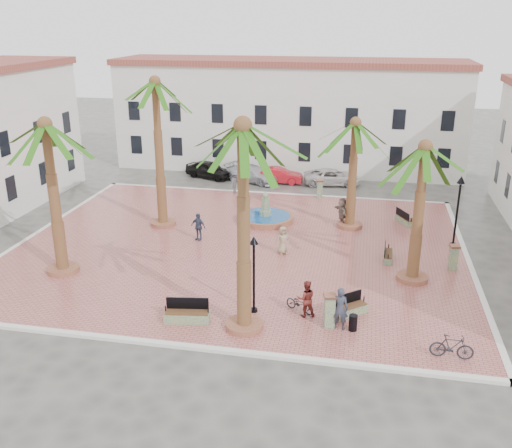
# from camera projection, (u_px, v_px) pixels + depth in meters

# --- Properties ---
(ground) EXTENTS (120.00, 120.00, 0.00)m
(ground) POSITION_uv_depth(u_px,v_px,m) (239.00, 248.00, 33.79)
(ground) COLOR #56544F
(ground) RESTS_ON ground
(plaza) EXTENTS (26.00, 22.00, 0.15)m
(plaza) POSITION_uv_depth(u_px,v_px,m) (239.00, 247.00, 33.76)
(plaza) COLOR #B35F59
(plaza) RESTS_ON ground
(kerb_n) EXTENTS (26.30, 0.30, 0.16)m
(kerb_n) POSITION_uv_depth(u_px,v_px,m) (271.00, 194.00, 43.90)
(kerb_n) COLOR silver
(kerb_n) RESTS_ON ground
(kerb_s) EXTENTS (26.30, 0.30, 0.16)m
(kerb_s) POSITION_uv_depth(u_px,v_px,m) (181.00, 346.00, 23.63)
(kerb_s) COLOR silver
(kerb_s) RESTS_ON ground
(kerb_e) EXTENTS (0.30, 22.30, 0.16)m
(kerb_e) POSITION_uv_depth(u_px,v_px,m) (469.00, 264.00, 31.38)
(kerb_e) COLOR silver
(kerb_e) RESTS_ON ground
(kerb_w) EXTENTS (0.30, 22.30, 0.16)m
(kerb_w) POSITION_uv_depth(u_px,v_px,m) (40.00, 232.00, 36.15)
(kerb_w) COLOR silver
(kerb_w) RESTS_ON ground
(building_north) EXTENTS (30.40, 7.40, 9.50)m
(building_north) POSITION_uv_depth(u_px,v_px,m) (289.00, 114.00, 50.58)
(building_north) COLOR silver
(building_north) RESTS_ON ground
(fountain) EXTENTS (3.78, 3.78, 1.95)m
(fountain) POSITION_uv_depth(u_px,v_px,m) (265.00, 217.00, 37.83)
(fountain) COLOR #A15D43
(fountain) RESTS_ON plaza
(palm_nw) EXTENTS (5.27, 5.27, 9.49)m
(palm_nw) POSITION_uv_depth(u_px,v_px,m) (156.00, 97.00, 34.34)
(palm_nw) COLOR #A15D43
(palm_nw) RESTS_ON plaza
(palm_sw) EXTENTS (5.44, 5.44, 8.25)m
(palm_sw) POSITION_uv_depth(u_px,v_px,m) (47.00, 142.00, 27.97)
(palm_sw) COLOR #A15D43
(palm_sw) RESTS_ON plaza
(palm_s) EXTENTS (5.42, 5.42, 9.23)m
(palm_s) POSITION_uv_depth(u_px,v_px,m) (243.00, 150.00, 22.16)
(palm_s) COLOR #A15D43
(palm_s) RESTS_ON plaza
(palm_e) EXTENTS (5.27, 5.27, 7.34)m
(palm_e) POSITION_uv_depth(u_px,v_px,m) (424.00, 164.00, 27.31)
(palm_e) COLOR #A15D43
(palm_e) RESTS_ON plaza
(palm_ne) EXTENTS (5.24, 5.24, 7.09)m
(palm_ne) POSITION_uv_depth(u_px,v_px,m) (355.00, 136.00, 34.77)
(palm_ne) COLOR #A15D43
(palm_ne) RESTS_ON plaza
(bench_s) EXTENTS (2.08, 0.91, 1.06)m
(bench_s) POSITION_uv_depth(u_px,v_px,m) (187.00, 315.00, 25.29)
(bench_s) COLOR gray
(bench_s) RESTS_ON plaza
(bench_se) EXTENTS (1.79, 1.66, 0.99)m
(bench_se) POSITION_uv_depth(u_px,v_px,m) (348.00, 310.00, 25.84)
(bench_se) COLOR gray
(bench_se) RESTS_ON plaza
(bench_e) EXTENTS (0.55, 1.63, 0.85)m
(bench_e) POSITION_uv_depth(u_px,v_px,m) (388.00, 256.00, 31.75)
(bench_e) COLOR gray
(bench_e) RESTS_ON plaza
(bench_ne) EXTENTS (1.25, 1.78, 0.91)m
(bench_ne) POSITION_uv_depth(u_px,v_px,m) (405.00, 220.00, 37.32)
(bench_ne) COLOR gray
(bench_ne) RESTS_ON plaza
(lamppost_s) EXTENTS (0.40, 0.40, 3.72)m
(lamppost_s) POSITION_uv_depth(u_px,v_px,m) (254.00, 261.00, 25.38)
(lamppost_s) COLOR black
(lamppost_s) RESTS_ON plaza
(lamppost_e) EXTENTS (0.47, 0.47, 4.29)m
(lamppost_e) POSITION_uv_depth(u_px,v_px,m) (459.00, 199.00, 32.71)
(lamppost_e) COLOR black
(lamppost_e) RESTS_ON plaza
(bollard_se) EXTENTS (0.66, 0.66, 1.54)m
(bollard_se) POSITION_uv_depth(u_px,v_px,m) (329.00, 310.00, 24.72)
(bollard_se) COLOR gray
(bollard_se) RESTS_ON plaza
(bollard_n) EXTENTS (0.58, 0.58, 1.40)m
(bollard_n) POSITION_uv_depth(u_px,v_px,m) (320.00, 189.00, 42.38)
(bollard_n) COLOR gray
(bollard_n) RESTS_ON plaza
(bollard_e) EXTENTS (0.59, 0.59, 1.40)m
(bollard_e) POSITION_uv_depth(u_px,v_px,m) (453.00, 257.00, 30.35)
(bollard_e) COLOR gray
(bollard_e) RESTS_ON plaza
(litter_bin) EXTENTS (0.37, 0.37, 0.72)m
(litter_bin) POSITION_uv_depth(u_px,v_px,m) (353.00, 323.00, 24.56)
(litter_bin) COLOR black
(litter_bin) RESTS_ON plaza
(cyclist_a) EXTENTS (0.76, 0.54, 1.96)m
(cyclist_a) POSITION_uv_depth(u_px,v_px,m) (340.00, 308.00, 24.48)
(cyclist_a) COLOR #2E3242
(cyclist_a) RESTS_ON plaza
(bicycle_a) EXTENTS (1.58, 1.19, 0.79)m
(bicycle_a) POSITION_uv_depth(u_px,v_px,m) (300.00, 304.00, 26.12)
(bicycle_a) COLOR black
(bicycle_a) RESTS_ON plaza
(cyclist_b) EXTENTS (0.98, 0.84, 1.73)m
(cyclist_b) POSITION_uv_depth(u_px,v_px,m) (306.00, 299.00, 25.58)
(cyclist_b) COLOR maroon
(cyclist_b) RESTS_ON plaza
(bicycle_b) EXTENTS (1.72, 0.54, 1.02)m
(bicycle_b) POSITION_uv_depth(u_px,v_px,m) (452.00, 347.00, 22.49)
(bicycle_b) COLOR black
(bicycle_b) RESTS_ON plaza
(pedestrian_fountain_a) EXTENTS (0.95, 0.89, 1.63)m
(pedestrian_fountain_a) POSITION_uv_depth(u_px,v_px,m) (283.00, 240.00, 32.39)
(pedestrian_fountain_a) COLOR tan
(pedestrian_fountain_a) RESTS_ON plaza
(pedestrian_fountain_b) EXTENTS (1.07, 0.69, 1.69)m
(pedestrian_fountain_b) POSITION_uv_depth(u_px,v_px,m) (198.00, 227.00, 34.40)
(pedestrian_fountain_b) COLOR #343F56
(pedestrian_fountain_b) RESTS_ON plaza
(pedestrian_north) EXTENTS (0.92, 1.26, 1.76)m
(pedestrian_north) POSITION_uv_depth(u_px,v_px,m) (235.00, 182.00, 43.51)
(pedestrian_north) COLOR #4E4E53
(pedestrian_north) RESTS_ON plaza
(pedestrian_east) EXTENTS (1.13, 1.80, 1.85)m
(pedestrian_east) POSITION_uv_depth(u_px,v_px,m) (342.00, 212.00, 36.79)
(pedestrian_east) COLOR #736157
(pedestrian_east) RESTS_ON plaza
(car_black) EXTENTS (4.55, 3.09, 1.44)m
(car_black) POSITION_uv_depth(u_px,v_px,m) (209.00, 169.00, 48.31)
(car_black) COLOR black
(car_black) RESTS_ON ground
(car_red) EXTENTS (3.92, 1.49, 1.28)m
(car_red) POSITION_uv_depth(u_px,v_px,m) (279.00, 175.00, 46.79)
(car_red) COLOR red
(car_red) RESTS_ON ground
(car_silver) EXTENTS (5.09, 3.60, 1.37)m
(car_silver) POSITION_uv_depth(u_px,v_px,m) (252.00, 174.00, 47.14)
(car_silver) COLOR silver
(car_silver) RESTS_ON ground
(car_white) EXTENTS (4.89, 2.87, 1.28)m
(car_white) POSITION_uv_depth(u_px,v_px,m) (332.00, 177.00, 46.34)
(car_white) COLOR beige
(car_white) RESTS_ON ground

